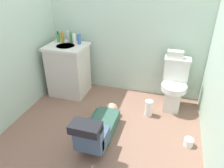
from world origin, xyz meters
name	(u,v)px	position (x,y,z in m)	size (l,w,h in m)	color
ground_plane	(105,128)	(0.00, 0.00, -0.02)	(2.93, 3.10, 0.04)	#896352
wall_back	(127,18)	(0.00, 1.09, 1.20)	(2.59, 0.08, 2.40)	silver
wall_left	(4,29)	(-1.26, 0.00, 1.20)	(0.08, 2.10, 2.40)	silver
toilet	(174,85)	(0.81, 0.75, 0.37)	(0.36, 0.46, 0.75)	silver
vanity_cabinet	(69,69)	(-0.83, 0.69, 0.42)	(0.60, 0.52, 0.82)	beige
faucet	(70,39)	(-0.83, 0.83, 0.87)	(0.02, 0.02, 0.10)	silver
person_plumber	(99,128)	(0.01, -0.24, 0.18)	(0.39, 1.06, 0.52)	#33594C
tissue_box	(175,54)	(0.77, 0.84, 0.80)	(0.22, 0.11, 0.10)	silver
soap_dispenser	(58,38)	(-1.02, 0.81, 0.89)	(0.06, 0.06, 0.17)	#4B9D4E
bottle_amber	(62,38)	(-0.93, 0.79, 0.90)	(0.05, 0.05, 0.17)	#C28B26
bottle_clear	(68,37)	(-0.85, 0.83, 0.91)	(0.04, 0.04, 0.18)	silver
bottle_green	(72,37)	(-0.80, 0.82, 0.91)	(0.05, 0.05, 0.17)	#4F9C4D
bottle_white	(74,39)	(-0.74, 0.79, 0.90)	(0.05, 0.05, 0.16)	white
bottle_blue	(79,39)	(-0.66, 0.81, 0.90)	(0.05, 0.05, 0.15)	#396BBB
paper_towel_roll	(149,108)	(0.51, 0.43, 0.12)	(0.11, 0.11, 0.24)	white
toilet_paper_roll	(189,142)	(1.06, -0.03, 0.05)	(0.11, 0.11, 0.10)	white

